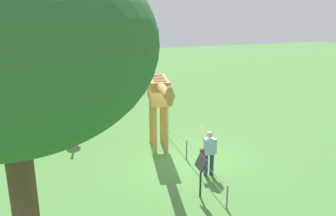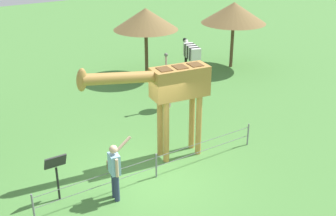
# 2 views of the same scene
# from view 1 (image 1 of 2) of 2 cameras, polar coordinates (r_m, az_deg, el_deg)

# --- Properties ---
(ground_plane) EXTENTS (60.00, 60.00, 0.00)m
(ground_plane) POSITION_cam_1_polar(r_m,az_deg,el_deg) (13.84, 2.69, -7.93)
(ground_plane) COLOR #4C843D
(giraffe) EXTENTS (3.93, 1.01, 3.25)m
(giraffe) POSITION_cam_1_polar(r_m,az_deg,el_deg) (13.73, -1.35, 1.92)
(giraffe) COLOR #BC8942
(giraffe) RESTS_ON ground_plane
(visitor) EXTENTS (0.71, 0.59, 1.67)m
(visitor) POSITION_cam_1_polar(r_m,az_deg,el_deg) (12.37, 6.37, -6.58)
(visitor) COLOR navy
(visitor) RESTS_ON ground_plane
(zebra) EXTENTS (0.81, 1.81, 1.66)m
(zebra) POSITION_cam_1_polar(r_m,az_deg,el_deg) (18.40, -22.38, 1.00)
(zebra) COLOR black
(zebra) RESTS_ON ground_plane
(ostrich) EXTENTS (0.70, 0.56, 2.25)m
(ostrich) POSITION_cam_1_polar(r_m,az_deg,el_deg) (15.58, -14.54, -0.94)
(ostrich) COLOR #CC9E93
(ostrich) RESTS_ON ground_plane
(shade_hut_far) EXTENTS (3.13, 3.13, 3.20)m
(shade_hut_far) POSITION_cam_1_polar(r_m,az_deg,el_deg) (20.70, -22.86, 6.97)
(shade_hut_far) COLOR brown
(shade_hut_far) RESTS_ON ground_plane
(tree_east) EXTENTS (4.20, 4.20, 6.66)m
(tree_east) POSITION_cam_1_polar(r_m,az_deg,el_deg) (5.47, -24.07, 8.49)
(tree_east) COLOR brown
(tree_east) RESTS_ON ground_plane
(info_sign) EXTENTS (0.56, 0.21, 1.32)m
(info_sign) POSITION_cam_1_polar(r_m,az_deg,el_deg) (11.02, 5.13, -9.35)
(info_sign) COLOR black
(info_sign) RESTS_ON ground_plane
(wire_fence) EXTENTS (7.05, 0.05, 0.75)m
(wire_fence) POSITION_cam_1_polar(r_m,az_deg,el_deg) (13.69, 2.91, -6.36)
(wire_fence) COLOR slate
(wire_fence) RESTS_ON ground_plane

